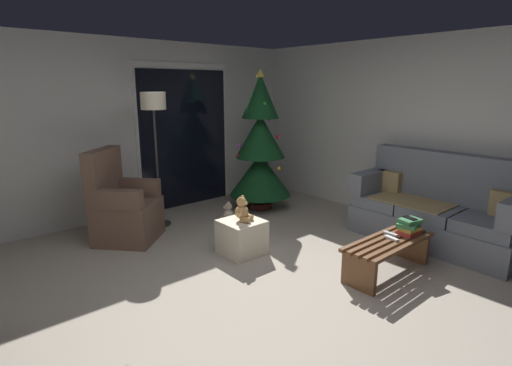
{
  "coord_description": "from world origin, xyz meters",
  "views": [
    {
      "loc": [
        -2.27,
        -2.39,
        1.85
      ],
      "look_at": [
        0.4,
        0.7,
        0.85
      ],
      "focal_mm": 27.64,
      "sensor_mm": 36.0,
      "label": 1
    }
  ],
  "objects_px": {
    "floor_lamp": "(154,114)",
    "teddy_bear_honey": "(242,210)",
    "couch": "(436,211)",
    "remote_white": "(392,238)",
    "remote_silver": "(390,234)",
    "teddy_bear_cream_by_tree": "(228,213)",
    "armchair": "(123,208)",
    "book_stack": "(409,226)",
    "ottoman": "(242,237)",
    "christmas_tree": "(260,149)",
    "cell_phone": "(410,218)",
    "coffee_table": "(388,251)"
  },
  "relations": [
    {
      "from": "couch",
      "to": "remote_white",
      "type": "height_order",
      "value": "couch"
    },
    {
      "from": "coffee_table",
      "to": "ottoman",
      "type": "bearing_deg",
      "value": 120.58
    },
    {
      "from": "coffee_table",
      "to": "teddy_bear_cream_by_tree",
      "type": "xyz_separation_m",
      "value": [
        -0.27,
        2.32,
        -0.12
      ]
    },
    {
      "from": "coffee_table",
      "to": "remote_white",
      "type": "height_order",
      "value": "remote_white"
    },
    {
      "from": "couch",
      "to": "book_stack",
      "type": "distance_m",
      "value": 0.87
    },
    {
      "from": "ottoman",
      "to": "christmas_tree",
      "type": "bearing_deg",
      "value": 41.66
    },
    {
      "from": "couch",
      "to": "teddy_bear_honey",
      "type": "distance_m",
      "value": 2.34
    },
    {
      "from": "remote_silver",
      "to": "teddy_bear_cream_by_tree",
      "type": "height_order",
      "value": "remote_silver"
    },
    {
      "from": "armchair",
      "to": "couch",
      "type": "bearing_deg",
      "value": -42.15
    },
    {
      "from": "book_stack",
      "to": "cell_phone",
      "type": "bearing_deg",
      "value": 29.38
    },
    {
      "from": "ottoman",
      "to": "teddy_bear_cream_by_tree",
      "type": "relative_size",
      "value": 1.54
    },
    {
      "from": "ottoman",
      "to": "teddy_bear_cream_by_tree",
      "type": "bearing_deg",
      "value": 61.52
    },
    {
      "from": "couch",
      "to": "ottoman",
      "type": "relative_size",
      "value": 4.42
    },
    {
      "from": "remote_white",
      "to": "teddy_bear_honey",
      "type": "height_order",
      "value": "teddy_bear_honey"
    },
    {
      "from": "teddy_bear_cream_by_tree",
      "to": "ottoman",
      "type": "bearing_deg",
      "value": -118.48
    },
    {
      "from": "coffee_table",
      "to": "floor_lamp",
      "type": "distance_m",
      "value": 3.27
    },
    {
      "from": "teddy_bear_honey",
      "to": "christmas_tree",
      "type": "bearing_deg",
      "value": 42.01
    },
    {
      "from": "cell_phone",
      "to": "teddy_bear_honey",
      "type": "relative_size",
      "value": 0.5
    },
    {
      "from": "remote_silver",
      "to": "ottoman",
      "type": "bearing_deg",
      "value": 129.67
    },
    {
      "from": "remote_white",
      "to": "teddy_bear_cream_by_tree",
      "type": "xyz_separation_m",
      "value": [
        -0.31,
        2.33,
        -0.25
      ]
    },
    {
      "from": "couch",
      "to": "teddy_bear_cream_by_tree",
      "type": "bearing_deg",
      "value": 122.83
    },
    {
      "from": "remote_silver",
      "to": "floor_lamp",
      "type": "xyz_separation_m",
      "value": [
        -1.19,
        2.76,
        1.13
      ]
    },
    {
      "from": "armchair",
      "to": "teddy_bear_honey",
      "type": "bearing_deg",
      "value": -56.64
    },
    {
      "from": "floor_lamp",
      "to": "ottoman",
      "type": "relative_size",
      "value": 4.05
    },
    {
      "from": "couch",
      "to": "remote_white",
      "type": "xyz_separation_m",
      "value": [
        -1.14,
        -0.09,
        -0.03
      ]
    },
    {
      "from": "cell_phone",
      "to": "christmas_tree",
      "type": "distance_m",
      "value": 2.57
    },
    {
      "from": "coffee_table",
      "to": "book_stack",
      "type": "bearing_deg",
      "value": -6.95
    },
    {
      "from": "ottoman",
      "to": "couch",
      "type": "bearing_deg",
      "value": -32.83
    },
    {
      "from": "floor_lamp",
      "to": "teddy_bear_cream_by_tree",
      "type": "xyz_separation_m",
      "value": [
        0.78,
        -0.51,
        -1.38
      ]
    },
    {
      "from": "book_stack",
      "to": "teddy_bear_honey",
      "type": "relative_size",
      "value": 1.03
    },
    {
      "from": "cell_phone",
      "to": "teddy_bear_cream_by_tree",
      "type": "distance_m",
      "value": 2.46
    },
    {
      "from": "christmas_tree",
      "to": "teddy_bear_honey",
      "type": "distance_m",
      "value": 1.78
    },
    {
      "from": "armchair",
      "to": "cell_phone",
      "type": "bearing_deg",
      "value": -53.42
    },
    {
      "from": "remote_silver",
      "to": "armchair",
      "type": "relative_size",
      "value": 0.14
    },
    {
      "from": "couch",
      "to": "teddy_bear_honey",
      "type": "xyz_separation_m",
      "value": [
        -1.97,
        1.26,
        0.11
      ]
    },
    {
      "from": "remote_white",
      "to": "book_stack",
      "type": "xyz_separation_m",
      "value": [
        0.28,
        -0.03,
        0.07
      ]
    },
    {
      "from": "remote_silver",
      "to": "book_stack",
      "type": "distance_m",
      "value": 0.22
    },
    {
      "from": "cell_phone",
      "to": "floor_lamp",
      "type": "bearing_deg",
      "value": 129.91
    },
    {
      "from": "floor_lamp",
      "to": "teddy_bear_honey",
      "type": "bearing_deg",
      "value": -80.22
    },
    {
      "from": "ottoman",
      "to": "teddy_bear_honey",
      "type": "height_order",
      "value": "teddy_bear_honey"
    },
    {
      "from": "coffee_table",
      "to": "floor_lamp",
      "type": "bearing_deg",
      "value": 110.37
    },
    {
      "from": "armchair",
      "to": "teddy_bear_cream_by_tree",
      "type": "bearing_deg",
      "value": -12.46
    },
    {
      "from": "armchair",
      "to": "floor_lamp",
      "type": "relative_size",
      "value": 0.63
    },
    {
      "from": "teddy_bear_honey",
      "to": "remote_white",
      "type": "bearing_deg",
      "value": -58.39
    },
    {
      "from": "couch",
      "to": "coffee_table",
      "type": "relative_size",
      "value": 1.77
    },
    {
      "from": "floor_lamp",
      "to": "teddy_bear_honey",
      "type": "xyz_separation_m",
      "value": [
        0.26,
        -1.49,
        -0.99
      ]
    },
    {
      "from": "christmas_tree",
      "to": "couch",
      "type": "bearing_deg",
      "value": -74.21
    },
    {
      "from": "floor_lamp",
      "to": "remote_silver",
      "type": "bearing_deg",
      "value": -66.66
    },
    {
      "from": "book_stack",
      "to": "teddy_bear_honey",
      "type": "xyz_separation_m",
      "value": [
        -1.11,
        1.38,
        0.07
      ]
    },
    {
      "from": "couch",
      "to": "cell_phone",
      "type": "relative_size",
      "value": 13.49
    }
  ]
}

